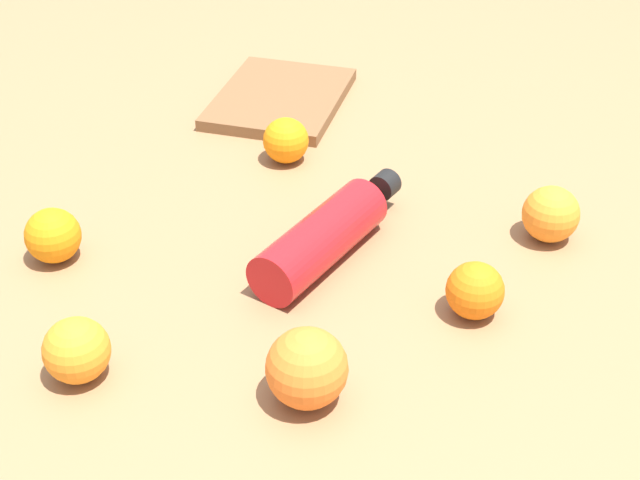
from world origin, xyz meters
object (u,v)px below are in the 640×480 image
object	(u,v)px
water_bottle	(330,231)
orange_3	(551,214)
orange_2	(307,368)
orange_5	(77,350)
orange_0	(475,291)
cutting_board	(280,99)
orange_1	(286,140)
orange_4	(53,236)

from	to	relation	value
water_bottle	orange_3	distance (m)	0.27
water_bottle	orange_2	world-z (taller)	orange_2
water_bottle	orange_5	bearing A→B (deg)	163.79
orange_5	orange_2	bearing A→B (deg)	116.44
orange_0	cutting_board	world-z (taller)	orange_0
orange_0	orange_1	size ratio (longest dim) A/B	1.00
water_bottle	orange_3	world-z (taller)	orange_3
orange_0	orange_4	bearing A→B (deg)	-67.52
orange_1	orange_4	bearing A→B (deg)	-14.22
orange_5	cutting_board	size ratio (longest dim) A/B	0.28
orange_0	cutting_board	xyz separation A→B (m)	(-0.29, -0.49, -0.02)
orange_4	orange_5	bearing A→B (deg)	54.23
orange_0	orange_1	bearing A→B (deg)	-112.83
orange_3	orange_5	bearing A→B (deg)	-30.29
orange_2	orange_4	size ratio (longest dim) A/B	1.22
orange_1	orange_5	distance (m)	0.48
orange_2	orange_4	world-z (taller)	orange_2
orange_0	orange_4	world-z (taller)	orange_4
orange_1	cutting_board	distance (m)	0.18
orange_3	orange_0	bearing A→B (deg)	-2.86
orange_2	cutting_board	xyz separation A→B (m)	(-0.51, -0.41, -0.03)
water_bottle	orange_4	xyz separation A→B (m)	(0.20, -0.27, 0.00)
orange_5	water_bottle	bearing A→B (deg)	164.40
orange_1	orange_0	bearing A→B (deg)	67.17
orange_1	orange_2	world-z (taller)	orange_2
orange_2	orange_3	bearing A→B (deg)	168.08
water_bottle	orange_0	distance (m)	0.19
orange_0	orange_3	bearing A→B (deg)	177.14
orange_3	orange_4	bearing A→B (deg)	-51.27
orange_0	orange_5	xyz separation A→B (m)	(0.32, -0.28, 0.00)
water_bottle	orange_5	xyz separation A→B (m)	(0.32, -0.09, 0.00)
water_bottle	orange_0	xyz separation A→B (m)	(0.01, 0.19, -0.00)
orange_5	orange_3	bearing A→B (deg)	149.71
orange_0	orange_5	bearing A→B (deg)	-41.91
orange_1	orange_5	world-z (taller)	orange_5
orange_2	orange_5	bearing A→B (deg)	-63.56
orange_5	orange_0	bearing A→B (deg)	138.09
orange_4	orange_1	bearing A→B (deg)	165.78
orange_0	orange_1	xyz separation A→B (m)	(-0.16, -0.37, -0.00)
cutting_board	orange_0	bearing A→B (deg)	39.74
orange_2	orange_3	xyz separation A→B (m)	(-0.40, 0.08, -0.01)
orange_4	orange_5	distance (m)	0.22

